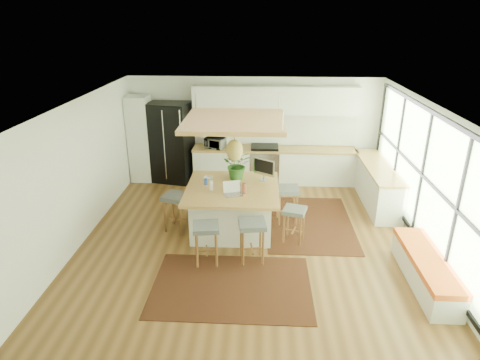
# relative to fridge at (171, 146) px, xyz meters

# --- Properties ---
(floor) EXTENTS (7.00, 7.00, 0.00)m
(floor) POSITION_rel_fridge_xyz_m (2.15, -3.20, -0.93)
(floor) COLOR brown
(floor) RESTS_ON ground
(ceiling) EXTENTS (7.00, 7.00, 0.00)m
(ceiling) POSITION_rel_fridge_xyz_m (2.15, -3.20, 1.78)
(ceiling) COLOR white
(ceiling) RESTS_ON ground
(wall_back) EXTENTS (6.50, 0.00, 6.50)m
(wall_back) POSITION_rel_fridge_xyz_m (2.15, 0.30, 0.42)
(wall_back) COLOR white
(wall_back) RESTS_ON ground
(wall_front) EXTENTS (6.50, 0.00, 6.50)m
(wall_front) POSITION_rel_fridge_xyz_m (2.15, -6.70, 0.42)
(wall_front) COLOR white
(wall_front) RESTS_ON ground
(wall_left) EXTENTS (0.00, 7.00, 7.00)m
(wall_left) POSITION_rel_fridge_xyz_m (-1.10, -3.20, 0.42)
(wall_left) COLOR white
(wall_left) RESTS_ON ground
(wall_right) EXTENTS (0.00, 7.00, 7.00)m
(wall_right) POSITION_rel_fridge_xyz_m (5.40, -3.20, 0.42)
(wall_right) COLOR white
(wall_right) RESTS_ON ground
(window_wall) EXTENTS (0.10, 6.20, 2.60)m
(window_wall) POSITION_rel_fridge_xyz_m (5.37, -3.20, 0.47)
(window_wall) COLOR black
(window_wall) RESTS_ON wall_right
(pantry) EXTENTS (0.55, 0.60, 2.25)m
(pantry) POSITION_rel_fridge_xyz_m (-0.80, -0.02, 0.20)
(pantry) COLOR silver
(pantry) RESTS_ON floor
(back_counter_base) EXTENTS (4.20, 0.60, 0.88)m
(back_counter_base) POSITION_rel_fridge_xyz_m (2.70, -0.02, -0.49)
(back_counter_base) COLOR silver
(back_counter_base) RESTS_ON floor
(back_counter_top) EXTENTS (4.24, 0.64, 0.05)m
(back_counter_top) POSITION_rel_fridge_xyz_m (2.70, -0.02, -0.03)
(back_counter_top) COLOR #A4793A
(back_counter_top) RESTS_ON back_counter_base
(backsplash) EXTENTS (4.20, 0.02, 0.80)m
(backsplash) POSITION_rel_fridge_xyz_m (2.70, 0.28, 0.43)
(backsplash) COLOR white
(backsplash) RESTS_ON wall_back
(upper_cabinets) EXTENTS (4.20, 0.34, 0.70)m
(upper_cabinets) POSITION_rel_fridge_xyz_m (2.70, 0.12, 1.22)
(upper_cabinets) COLOR silver
(upper_cabinets) RESTS_ON wall_back
(range) EXTENTS (0.76, 0.62, 1.00)m
(range) POSITION_rel_fridge_xyz_m (2.45, -0.02, -0.43)
(range) COLOR #A5A5AA
(range) RESTS_ON floor
(right_counter_base) EXTENTS (0.60, 2.50, 0.88)m
(right_counter_base) POSITION_rel_fridge_xyz_m (5.08, -1.20, -0.49)
(right_counter_base) COLOR silver
(right_counter_base) RESTS_ON floor
(right_counter_top) EXTENTS (0.64, 2.54, 0.05)m
(right_counter_top) POSITION_rel_fridge_xyz_m (5.08, -1.20, -0.03)
(right_counter_top) COLOR #A4793A
(right_counter_top) RESTS_ON right_counter_base
(window_bench) EXTENTS (0.52, 2.00, 0.50)m
(window_bench) POSITION_rel_fridge_xyz_m (5.10, -4.40, -0.68)
(window_bench) COLOR silver
(window_bench) RESTS_ON floor
(ceiling_panel) EXTENTS (1.86, 1.86, 0.80)m
(ceiling_panel) POSITION_rel_fridge_xyz_m (1.85, -2.80, 1.12)
(ceiling_panel) COLOR #A4793A
(ceiling_panel) RESTS_ON ceiling
(rug_near) EXTENTS (2.60, 1.80, 0.01)m
(rug_near) POSITION_rel_fridge_xyz_m (1.92, -4.66, -0.92)
(rug_near) COLOR black
(rug_near) RESTS_ON floor
(rug_right) EXTENTS (1.80, 2.60, 0.01)m
(rug_right) POSITION_rel_fridge_xyz_m (3.42, -2.36, -0.92)
(rug_right) COLOR black
(rug_right) RESTS_ON floor
(fridge) EXTENTS (1.18, 1.00, 2.09)m
(fridge) POSITION_rel_fridge_xyz_m (0.00, 0.00, 0.00)
(fridge) COLOR black
(fridge) RESTS_ON floor
(island) EXTENTS (1.85, 1.85, 0.93)m
(island) POSITION_rel_fridge_xyz_m (1.80, -2.68, -0.46)
(island) COLOR #A4793A
(island) RESTS_ON floor
(stool_near_left) EXTENTS (0.51, 0.51, 0.76)m
(stool_near_left) POSITION_rel_fridge_xyz_m (1.42, -3.97, -0.57)
(stool_near_left) COLOR #4A5052
(stool_near_left) RESTS_ON floor
(stool_near_right) EXTENTS (0.52, 0.52, 0.78)m
(stool_near_right) POSITION_rel_fridge_xyz_m (2.23, -3.87, -0.57)
(stool_near_right) COLOR #4A5052
(stool_near_right) RESTS_ON floor
(stool_right_front) EXTENTS (0.52, 0.52, 0.70)m
(stool_right_front) POSITION_rel_fridge_xyz_m (3.03, -3.12, -0.57)
(stool_right_front) COLOR #4A5052
(stool_right_front) RESTS_ON floor
(stool_right_back) EXTENTS (0.50, 0.50, 0.79)m
(stool_right_back) POSITION_rel_fridge_xyz_m (2.93, -2.32, -0.57)
(stool_right_back) COLOR #4A5052
(stool_right_back) RESTS_ON floor
(stool_left_side) EXTENTS (0.58, 0.58, 0.79)m
(stool_left_side) POSITION_rel_fridge_xyz_m (0.66, -2.78, -0.57)
(stool_left_side) COLOR #4A5052
(stool_left_side) RESTS_ON floor
(laptop) EXTENTS (0.44, 0.45, 0.26)m
(laptop) POSITION_rel_fridge_xyz_m (1.84, -3.05, 0.12)
(laptop) COLOR #A5A5AA
(laptop) RESTS_ON island
(monitor) EXTENTS (0.52, 0.43, 0.47)m
(monitor) POSITION_rel_fridge_xyz_m (2.43, -2.26, 0.26)
(monitor) COLOR #A5A5AA
(monitor) RESTS_ON island
(microwave) EXTENTS (0.56, 0.43, 0.33)m
(microwave) POSITION_rel_fridge_xyz_m (1.17, -0.06, 0.17)
(microwave) COLOR #A5A5AA
(microwave) RESTS_ON back_counter_top
(island_plant) EXTENTS (0.62, 0.68, 0.50)m
(island_plant) POSITION_rel_fridge_xyz_m (1.87, -2.21, 0.25)
(island_plant) COLOR #1E4C19
(island_plant) RESTS_ON island
(island_bowl) EXTENTS (0.24, 0.24, 0.05)m
(island_bowl) POSITION_rel_fridge_xyz_m (1.26, -2.26, 0.03)
(island_bowl) COLOR silver
(island_bowl) RESTS_ON island
(island_bottle_0) EXTENTS (0.07, 0.07, 0.19)m
(island_bottle_0) POSITION_rel_fridge_xyz_m (1.25, -2.58, 0.10)
(island_bottle_0) COLOR blue
(island_bottle_0) RESTS_ON island
(island_bottle_1) EXTENTS (0.07, 0.07, 0.19)m
(island_bottle_1) POSITION_rel_fridge_xyz_m (1.40, -2.83, 0.10)
(island_bottle_1) COLOR white
(island_bottle_1) RESTS_ON island
(island_bottle_2) EXTENTS (0.07, 0.07, 0.19)m
(island_bottle_2) POSITION_rel_fridge_xyz_m (2.05, -2.98, 0.10)
(island_bottle_2) COLOR #973E32
(island_bottle_2) RESTS_ON island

